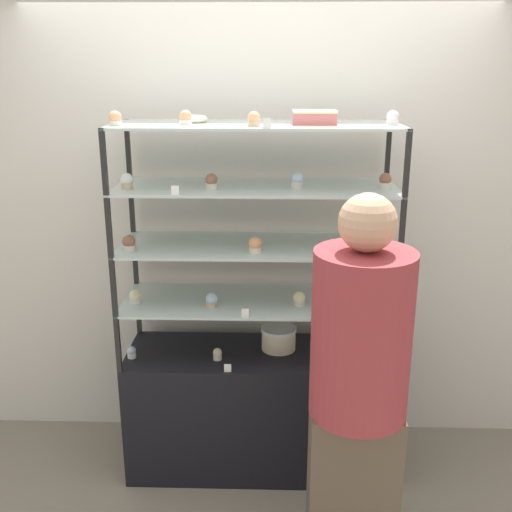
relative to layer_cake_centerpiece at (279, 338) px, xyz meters
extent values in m
plane|color=gray|center=(-0.12, -0.04, -0.76)|extent=(20.00, 20.00, 0.00)
cube|color=silver|center=(-0.12, 0.35, 0.54)|extent=(8.00, 0.05, 2.60)
cube|color=black|center=(-0.12, -0.04, -0.41)|extent=(1.40, 0.50, 0.70)
cube|color=black|center=(-0.81, 0.19, 0.09)|extent=(0.02, 0.02, 0.31)
cube|color=black|center=(0.57, 0.19, 0.09)|extent=(0.02, 0.02, 0.31)
cube|color=black|center=(-0.81, -0.28, 0.09)|extent=(0.02, 0.02, 0.31)
cube|color=black|center=(0.57, -0.28, 0.09)|extent=(0.02, 0.02, 0.31)
cube|color=#B2C6C1|center=(-0.12, -0.04, 0.24)|extent=(1.40, 0.50, 0.01)
cube|color=black|center=(-0.81, 0.19, 0.39)|extent=(0.02, 0.02, 0.31)
cube|color=black|center=(0.57, 0.19, 0.39)|extent=(0.02, 0.02, 0.31)
cube|color=black|center=(-0.81, -0.28, 0.39)|extent=(0.02, 0.02, 0.31)
cube|color=black|center=(0.57, -0.28, 0.39)|extent=(0.02, 0.02, 0.31)
cube|color=#B2C6C1|center=(-0.12, -0.04, 0.54)|extent=(1.40, 0.50, 0.01)
cube|color=black|center=(-0.81, 0.19, 0.70)|extent=(0.02, 0.02, 0.31)
cube|color=black|center=(0.57, 0.19, 0.70)|extent=(0.02, 0.02, 0.31)
cube|color=black|center=(-0.81, -0.28, 0.70)|extent=(0.02, 0.02, 0.31)
cube|color=black|center=(0.57, -0.28, 0.70)|extent=(0.02, 0.02, 0.31)
cube|color=#B2C6C1|center=(-0.12, -0.04, 0.85)|extent=(1.40, 0.50, 0.01)
cube|color=black|center=(-0.81, 0.19, 1.00)|extent=(0.02, 0.02, 0.31)
cube|color=black|center=(0.57, 0.19, 1.00)|extent=(0.02, 0.02, 0.31)
cube|color=black|center=(-0.81, -0.28, 1.00)|extent=(0.02, 0.02, 0.31)
cube|color=black|center=(0.57, -0.28, 1.00)|extent=(0.02, 0.02, 0.31)
cube|color=#B2C6C1|center=(-0.12, -0.04, 1.15)|extent=(1.40, 0.50, 0.01)
cylinder|color=beige|center=(0.00, 0.00, -0.01)|extent=(0.19, 0.19, 0.11)
cylinder|color=white|center=(0.00, 0.00, 0.05)|extent=(0.19, 0.19, 0.02)
cube|color=#C66660|center=(0.16, -0.04, 1.18)|extent=(0.20, 0.17, 0.05)
cube|color=#F4EAB2|center=(0.16, -0.04, 1.22)|extent=(0.21, 0.17, 0.01)
cylinder|color=white|center=(-0.78, -0.13, -0.05)|extent=(0.05, 0.05, 0.03)
sphere|color=silver|center=(-0.78, -0.13, -0.02)|extent=(0.05, 0.05, 0.05)
cylinder|color=white|center=(-0.32, -0.14, -0.05)|extent=(0.05, 0.05, 0.03)
sphere|color=#F4EAB2|center=(-0.32, -0.14, -0.02)|extent=(0.05, 0.05, 0.05)
cylinder|color=#CCB28C|center=(0.53, -0.13, -0.05)|extent=(0.05, 0.05, 0.03)
sphere|color=#8C5B42|center=(0.53, -0.13, -0.02)|extent=(0.05, 0.05, 0.05)
cube|color=white|center=(-0.26, -0.27, -0.04)|extent=(0.04, 0.00, 0.04)
cylinder|color=white|center=(-0.75, -0.10, 0.25)|extent=(0.06, 0.06, 0.02)
sphere|color=#F4EAB2|center=(-0.75, -0.10, 0.28)|extent=(0.06, 0.06, 0.06)
cylinder|color=#CCB28C|center=(-0.35, -0.14, 0.25)|extent=(0.06, 0.06, 0.02)
sphere|color=silver|center=(-0.35, -0.14, 0.28)|extent=(0.06, 0.06, 0.06)
cylinder|color=beige|center=(0.10, -0.11, 0.25)|extent=(0.06, 0.06, 0.02)
sphere|color=#F4EAB2|center=(0.10, -0.11, 0.28)|extent=(0.06, 0.06, 0.06)
cylinder|color=beige|center=(0.51, -0.17, 0.25)|extent=(0.06, 0.06, 0.02)
sphere|color=silver|center=(0.51, -0.17, 0.28)|extent=(0.06, 0.06, 0.06)
cube|color=white|center=(-0.17, -0.27, 0.26)|extent=(0.04, 0.00, 0.04)
cylinder|color=beige|center=(-0.75, -0.16, 0.56)|extent=(0.06, 0.06, 0.03)
sphere|color=#8C5B42|center=(-0.75, -0.16, 0.59)|extent=(0.07, 0.07, 0.07)
cylinder|color=beige|center=(-0.13, -0.18, 0.56)|extent=(0.06, 0.06, 0.03)
sphere|color=#E5996B|center=(-0.13, -0.18, 0.59)|extent=(0.07, 0.07, 0.07)
cylinder|color=#CCB28C|center=(0.52, -0.15, 0.56)|extent=(0.06, 0.06, 0.03)
sphere|color=#F4EAB2|center=(0.52, -0.15, 0.59)|extent=(0.07, 0.07, 0.07)
cube|color=white|center=(0.22, -0.27, 0.57)|extent=(0.04, 0.00, 0.04)
cylinder|color=#CCB28C|center=(-0.75, -0.13, 0.87)|extent=(0.06, 0.06, 0.03)
sphere|color=white|center=(-0.75, -0.13, 0.90)|extent=(0.06, 0.06, 0.06)
cylinder|color=beige|center=(-0.34, -0.13, 0.87)|extent=(0.06, 0.06, 0.03)
sphere|color=#8C5B42|center=(-0.34, -0.13, 0.90)|extent=(0.06, 0.06, 0.06)
cylinder|color=beige|center=(0.08, -0.08, 0.87)|extent=(0.06, 0.06, 0.03)
sphere|color=silver|center=(0.08, -0.08, 0.90)|extent=(0.06, 0.06, 0.06)
cylinder|color=beige|center=(0.51, -0.08, 0.87)|extent=(0.06, 0.06, 0.03)
sphere|color=#8C5B42|center=(0.51, -0.08, 0.90)|extent=(0.06, 0.06, 0.06)
cube|color=white|center=(-0.49, -0.27, 0.87)|extent=(0.04, 0.00, 0.04)
cylinder|color=beige|center=(-0.78, -0.16, 1.17)|extent=(0.06, 0.06, 0.02)
sphere|color=#E5996B|center=(-0.78, -0.16, 1.20)|extent=(0.06, 0.06, 0.06)
cylinder|color=white|center=(-0.46, -0.10, 1.17)|extent=(0.06, 0.06, 0.02)
sphere|color=#E5996B|center=(-0.46, -0.10, 1.20)|extent=(0.06, 0.06, 0.06)
cylinder|color=#CCB28C|center=(-0.13, -0.17, 1.17)|extent=(0.06, 0.06, 0.02)
sphere|color=#E5996B|center=(-0.13, -0.17, 1.20)|extent=(0.06, 0.06, 0.06)
cylinder|color=white|center=(0.52, -0.08, 1.17)|extent=(0.06, 0.06, 0.02)
sphere|color=silver|center=(0.52, -0.08, 1.20)|extent=(0.06, 0.06, 0.06)
cube|color=white|center=(-0.07, -0.27, 1.18)|extent=(0.04, 0.00, 0.04)
torus|color=#EFE5CC|center=(-0.44, 0.03, 1.17)|extent=(0.14, 0.14, 0.03)
cube|color=brown|center=(0.32, -0.79, -0.36)|extent=(0.39, 0.21, 0.81)
cylinder|color=#993338|center=(0.32, -0.79, 0.39)|extent=(0.40, 0.40, 0.70)
sphere|color=tan|center=(0.32, -0.79, 0.86)|extent=(0.23, 0.23, 0.23)
camera|label=1|loc=(-0.04, -2.99, 1.42)|focal=42.00mm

